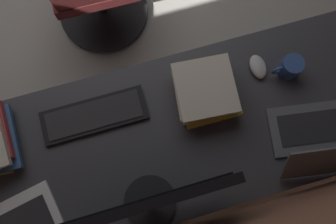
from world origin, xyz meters
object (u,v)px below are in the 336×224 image
monitor_primary (146,204)px  keyboard_main (94,115)px  book_stack_far (205,92)px  mouse_main (258,67)px  laptop_leftmost (321,140)px  coffee_mug (290,67)px  drawer_pedestal (128,165)px

monitor_primary → keyboard_main: bearing=-71.8°
keyboard_main → book_stack_far: 0.45m
mouse_main → laptop_leftmost: bearing=109.3°
laptop_leftmost → book_stack_far: bearing=-39.2°
laptop_leftmost → coffee_mug: 0.31m
mouse_main → book_stack_far: size_ratio=0.41×
book_stack_far → coffee_mug: bearing=-179.0°
coffee_mug → monitor_primary: bearing=27.2°
laptop_leftmost → mouse_main: size_ratio=3.72×
monitor_primary → keyboard_main: monitor_primary is taller
drawer_pedestal → keyboard_main: size_ratio=1.65×
book_stack_far → coffee_mug: book_stack_far is taller
monitor_primary → coffee_mug: size_ratio=4.59×
keyboard_main → book_stack_far: book_stack_far is taller
drawer_pedestal → mouse_main: bearing=-162.8°
mouse_main → book_stack_far: 0.26m
drawer_pedestal → monitor_primary: monitor_primary is taller
drawer_pedestal → mouse_main: size_ratio=6.68×
book_stack_far → mouse_main: bearing=-168.4°
monitor_primary → laptop_leftmost: bearing=-176.8°
monitor_primary → mouse_main: 0.72m
mouse_main → coffee_mug: bearing=158.1°
laptop_leftmost → mouse_main: (0.12, -0.35, -0.03)m
drawer_pedestal → laptop_leftmost: size_ratio=1.79×
laptop_leftmost → drawer_pedestal: bearing=-11.3°
monitor_primary → coffee_mug: (-0.68, -0.35, -0.20)m
drawer_pedestal → book_stack_far: book_stack_far is taller
monitor_primary → keyboard_main: 0.46m
drawer_pedestal → keyboard_main: (0.05, -0.19, 0.39)m
keyboard_main → coffee_mug: size_ratio=3.38×
monitor_primary → book_stack_far: monitor_primary is taller
keyboard_main → book_stack_far: size_ratio=1.65×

